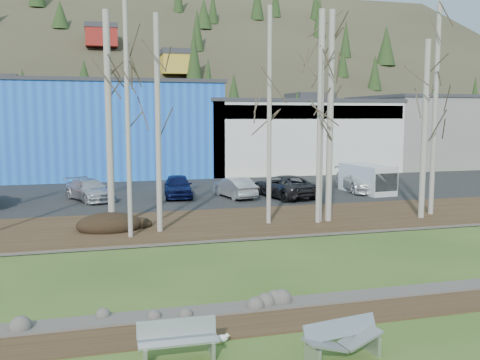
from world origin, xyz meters
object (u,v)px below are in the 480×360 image
object	(u,v)px
seagull	(222,338)
car_4	(284,186)
car_3	(235,187)
van_white	(368,179)
car_2	(178,186)
car_5	(359,180)
bench_intact	(178,340)
car_1	(89,190)
bench_damaged	(342,340)

from	to	relation	value
seagull	car_4	world-z (taller)	car_4
car_3	van_white	world-z (taller)	van_white
car_2	car_4	bearing A→B (deg)	-9.61
seagull	car_3	world-z (taller)	car_3
car_4	van_white	xyz separation A→B (m)	(6.13, 0.30, 0.23)
seagull	van_white	size ratio (longest dim) A/B	0.08
car_5	van_white	world-z (taller)	van_white
bench_intact	car_1	xyz separation A→B (m)	(-2.04, 22.57, 0.35)
bench_intact	seagull	xyz separation A→B (m)	(1.12, 0.51, -0.29)
bench_intact	van_white	bearing A→B (deg)	53.88
car_3	bench_intact	bearing A→B (deg)	60.86
bench_intact	car_5	xyz separation A→B (m)	(15.93, 21.97, 0.47)
car_2	car_5	distance (m)	12.53
car_2	seagull	bearing A→B (deg)	-90.21
car_2	car_3	size ratio (longest dim) A/B	1.07
car_5	car_1	bearing A→B (deg)	-174.80
car_2	car_3	xyz separation A→B (m)	(3.46, -1.12, -0.07)
car_5	van_white	size ratio (longest dim) A/B	1.18
bench_damaged	car_4	xyz separation A→B (m)	(6.42, 21.48, 0.43)
bench_damaged	car_1	world-z (taller)	car_1
seagull	car_2	world-z (taller)	car_2
car_3	seagull	bearing A→B (deg)	63.28
bench_intact	bench_damaged	world-z (taller)	bench_intact
car_3	car_5	world-z (taller)	car_5
bench_damaged	car_4	size ratio (longest dim) A/B	0.38
bench_damaged	car_4	bearing A→B (deg)	64.04
car_3	car_4	distance (m)	3.16
car_1	van_white	size ratio (longest dim) A/B	1.00
bench_damaged	car_5	size ratio (longest dim) A/B	0.37
car_4	car_5	distance (m)	6.14
bench_damaged	car_2	bearing A→B (deg)	80.99
car_4	bench_intact	bearing A→B (deg)	52.24
bench_intact	car_1	distance (m)	22.67
seagull	car_2	xyz separation A→B (m)	(2.29, 21.88, 0.71)
bench_damaged	car_5	bearing A→B (deg)	52.20
bench_intact	seagull	world-z (taller)	bench_intact
car_1	car_2	size ratio (longest dim) A/B	1.06
car_3	car_4	bearing A→B (deg)	156.40
seagull	van_white	distance (m)	25.30
car_4	car_5	world-z (taller)	car_5
seagull	car_3	xyz separation A→B (m)	(5.75, 20.76, 0.64)
seagull	car_1	xyz separation A→B (m)	(-3.16, 22.06, 0.64)
seagull	car_3	size ratio (longest dim) A/B	0.09
van_white	bench_damaged	bearing A→B (deg)	-126.07
car_5	bench_intact	bearing A→B (deg)	-118.83
van_white	seagull	bearing A→B (deg)	-132.39
car_3	van_white	xyz separation A→B (m)	(9.21, -0.37, 0.30)
car_2	car_5	size ratio (longest dim) A/B	0.80
car_2	van_white	xyz separation A→B (m)	(12.67, -1.49, 0.22)
car_3	car_2	bearing A→B (deg)	-29.23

